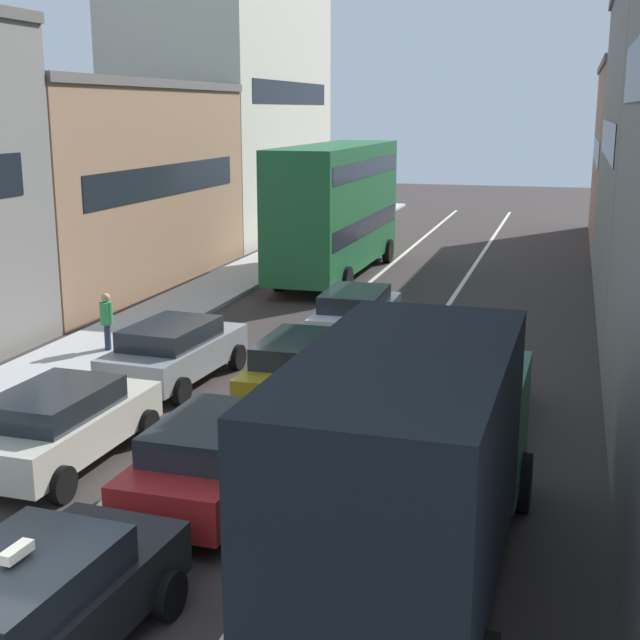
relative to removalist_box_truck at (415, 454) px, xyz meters
The scene contains 14 objects.
sidewalk_left 19.50m from the removalist_box_truck, 122.39° to the left, with size 2.60×64.00×0.14m, color #BABABA.
lane_stripe_left 17.36m from the removalist_box_truck, 108.23° to the left, with size 0.16×60.00×0.01m, color silver.
lane_stripe_right 16.62m from the removalist_box_truck, 96.94° to the left, with size 0.16×60.00×0.01m, color silver.
building_row_left 26.10m from the removalist_box_truck, 127.32° to the left, with size 7.20×43.90×13.33m.
removalist_box_truck is the anchor object (origin of this frame).
taxi_centre_lane_front 5.03m from the removalist_box_truck, 142.65° to the right, with size 2.27×4.40×1.66m.
sedan_centre_lane_second 4.24m from the removalist_box_truck, 152.39° to the left, with size 2.13×4.33×1.49m.
wagon_left_lane_second 7.49m from the removalist_box_truck, 159.84° to the left, with size 2.16×4.35×1.49m.
hatchback_centre_lane_third 8.24m from the removalist_box_truck, 117.57° to the left, with size 2.08×4.31×1.49m.
sedan_left_lane_third 10.51m from the removalist_box_truck, 132.70° to the left, with size 2.29×4.41×1.49m.
coupe_centre_lane_fourth 13.27m from the removalist_box_truck, 107.01° to the left, with size 2.12×4.33×1.49m.
sedan_right_lane_behind_truck 7.09m from the removalist_box_truck, 91.56° to the left, with size 2.25×4.39×1.49m.
bus_mid_queue_primary 23.06m from the removalist_box_truck, 107.52° to the left, with size 2.88×10.53×5.06m.
pedestrian_near_kerb 13.75m from the removalist_box_truck, 136.15° to the left, with size 0.34×0.49×1.66m.
Camera 1 is at (5.46, -7.09, 6.36)m, focal length 49.43 mm.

